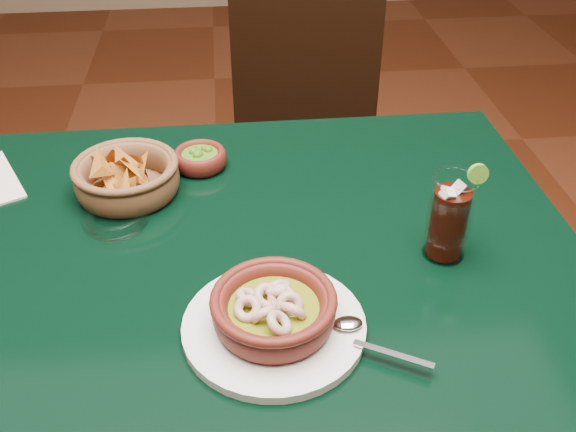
{
  "coord_description": "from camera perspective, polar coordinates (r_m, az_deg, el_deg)",
  "views": [
    {
      "loc": [
        0.06,
        -0.79,
        1.37
      ],
      "look_at": [
        0.14,
        -0.02,
        0.81
      ],
      "focal_mm": 40.0,
      "sensor_mm": 36.0,
      "label": 1
    }
  ],
  "objects": [
    {
      "name": "glass_ashtray",
      "position": [
        1.07,
        -15.05,
        -0.2
      ],
      "size": [
        0.12,
        0.12,
        0.03
      ],
      "color": "white",
      "rests_on": "dining_table"
    },
    {
      "name": "cola_drink",
      "position": [
        0.97,
        14.13,
        -0.17
      ],
      "size": [
        0.14,
        0.14,
        0.16
      ],
      "color": "white",
      "rests_on": "dining_table"
    },
    {
      "name": "guacamole_ramekin",
      "position": [
        1.19,
        -7.82,
        5.1
      ],
      "size": [
        0.12,
        0.12,
        0.04
      ],
      "color": "#49140F",
      "rests_on": "dining_table"
    },
    {
      "name": "chip_basket",
      "position": [
        1.13,
        -14.16,
        3.36
      ],
      "size": [
        0.21,
        0.21,
        0.13
      ],
      "color": "brown",
      "rests_on": "dining_table"
    },
    {
      "name": "dining_table",
      "position": [
        1.07,
        -7.63,
        -6.71
      ],
      "size": [
        1.2,
        0.8,
        0.75
      ],
      "color": "black",
      "rests_on": "ground"
    },
    {
      "name": "dining_chair",
      "position": [
        1.74,
        1.04,
        5.96
      ],
      "size": [
        0.5,
        0.5,
        0.91
      ],
      "color": "black",
      "rests_on": "ground"
    },
    {
      "name": "shrimp_plate",
      "position": [
        0.84,
        -1.25,
        -8.65
      ],
      "size": [
        0.31,
        0.24,
        0.07
      ],
      "color": "silver",
      "rests_on": "dining_table"
    }
  ]
}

